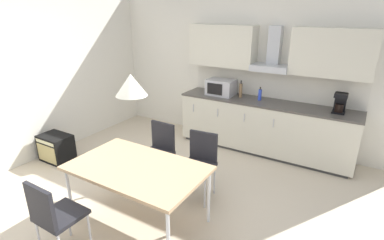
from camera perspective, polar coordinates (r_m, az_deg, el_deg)
ground_plane at (r=3.98m, az=-8.82°, el=-16.37°), size 7.26×7.94×0.02m
wall_back at (r=5.60m, az=8.37°, el=10.09°), size 5.81×0.10×2.74m
wall_left at (r=5.27m, az=-31.10°, el=6.73°), size 0.10×6.35×2.74m
kitchen_counter at (r=5.30m, az=13.47°, el=-1.21°), size 2.96×0.63×0.90m
backsplash_tile at (r=5.36m, az=15.03°, el=6.60°), size 2.94×0.02×0.48m
upper_wall_cabinets at (r=5.11m, az=15.14°, el=12.83°), size 2.94×0.40×0.71m
microwave at (r=5.41m, az=5.53°, el=6.24°), size 0.48×0.35×0.28m
coffee_maker at (r=4.95m, az=26.37°, el=2.95°), size 0.18×0.19×0.30m
bottle_blue at (r=5.20m, az=12.81°, el=4.75°), size 0.06×0.06×0.22m
bottle_brown at (r=5.30m, az=9.26°, el=5.62°), size 0.06×0.06×0.30m
dining_table at (r=3.41m, az=-10.39°, el=-9.33°), size 1.50×0.92×0.73m
chair_far_right at (r=3.91m, az=1.60°, el=-7.38°), size 0.44×0.44×0.87m
chair_near_left at (r=3.27m, az=-25.03°, el=-15.73°), size 0.40×0.40×0.87m
chair_far_left at (r=4.24m, az=-6.29°, el=-5.18°), size 0.41×0.41×0.87m
guitar_amp at (r=5.40m, az=-24.44°, el=-4.85°), size 0.52×0.37×0.44m
pendant_lamp at (r=3.05m, az=-11.54°, el=6.56°), size 0.32×0.32×0.22m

